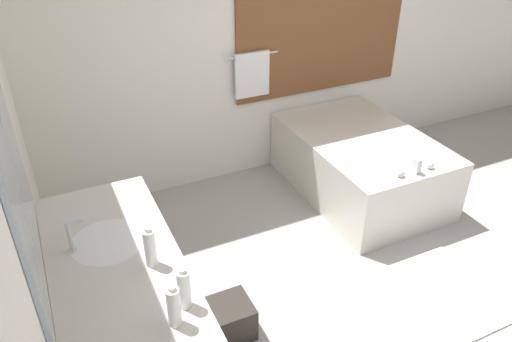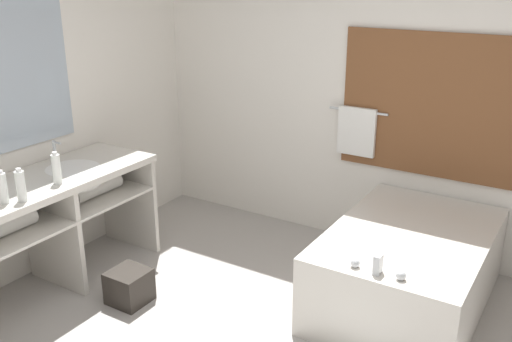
{
  "view_description": "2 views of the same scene",
  "coord_description": "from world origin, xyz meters",
  "px_view_note": "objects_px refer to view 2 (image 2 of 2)",
  "views": [
    {
      "loc": [
        -2.04,
        -1.61,
        2.53
      ],
      "look_at": [
        -0.86,
        0.88,
        0.84
      ],
      "focal_mm": 35.0,
      "sensor_mm": 36.0,
      "label": 1
    },
    {
      "loc": [
        1.35,
        -2.1,
        2.25
      ],
      "look_at": [
        -0.66,
        1.17,
        0.87
      ],
      "focal_mm": 40.0,
      "sensor_mm": 36.0,
      "label": 2
    }
  ],
  "objects_px": {
    "water_bottle_2": "(21,186)",
    "water_bottle_3": "(2,188)",
    "bathtub": "(408,264)",
    "water_bottle_1": "(56,169)",
    "waste_bin": "(129,286)"
  },
  "relations": [
    {
      "from": "water_bottle_1",
      "to": "waste_bin",
      "type": "xyz_separation_m",
      "value": [
        0.45,
        0.13,
        -0.84
      ]
    },
    {
      "from": "bathtub",
      "to": "water_bottle_1",
      "type": "bearing_deg",
      "value": -151.68
    },
    {
      "from": "water_bottle_2",
      "to": "water_bottle_3",
      "type": "xyz_separation_m",
      "value": [
        -0.07,
        -0.08,
        -0.0
      ]
    },
    {
      "from": "water_bottle_3",
      "to": "waste_bin",
      "type": "bearing_deg",
      "value": 49.67
    },
    {
      "from": "water_bottle_3",
      "to": "water_bottle_1",
      "type": "bearing_deg",
      "value": 88.78
    },
    {
      "from": "water_bottle_2",
      "to": "water_bottle_3",
      "type": "height_order",
      "value": "water_bottle_2"
    },
    {
      "from": "bathtub",
      "to": "water_bottle_3",
      "type": "relative_size",
      "value": 7.02
    },
    {
      "from": "bathtub",
      "to": "water_bottle_2",
      "type": "height_order",
      "value": "water_bottle_2"
    },
    {
      "from": "water_bottle_1",
      "to": "water_bottle_3",
      "type": "relative_size",
      "value": 1.04
    },
    {
      "from": "water_bottle_3",
      "to": "water_bottle_2",
      "type": "bearing_deg",
      "value": 48.39
    },
    {
      "from": "bathtub",
      "to": "water_bottle_3",
      "type": "distance_m",
      "value": 2.72
    },
    {
      "from": "water_bottle_3",
      "to": "waste_bin",
      "type": "xyz_separation_m",
      "value": [
        0.46,
        0.54,
        -0.84
      ]
    },
    {
      "from": "water_bottle_1",
      "to": "water_bottle_3",
      "type": "bearing_deg",
      "value": -91.22
    },
    {
      "from": "water_bottle_1",
      "to": "water_bottle_2",
      "type": "distance_m",
      "value": 0.34
    },
    {
      "from": "water_bottle_1",
      "to": "water_bottle_2",
      "type": "relative_size",
      "value": 1.03
    }
  ]
}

